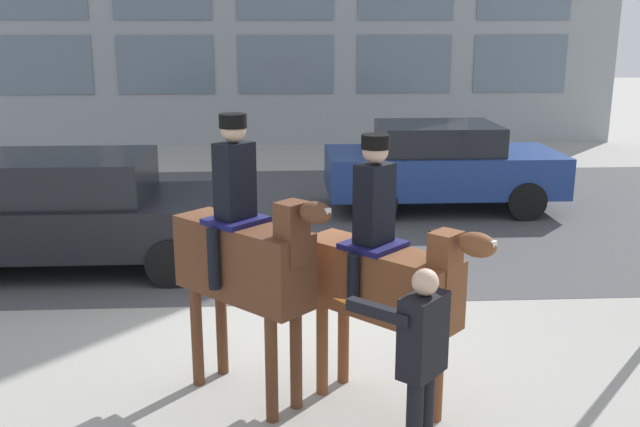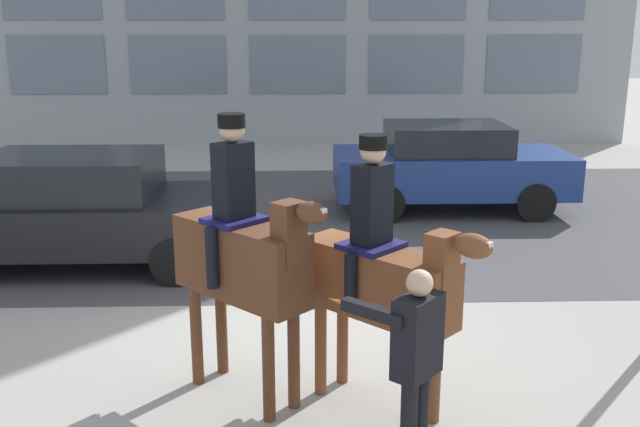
# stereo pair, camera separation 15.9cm
# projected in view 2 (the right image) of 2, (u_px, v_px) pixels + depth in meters

# --- Properties ---
(ground_plane) EXTENTS (80.00, 80.00, 0.00)m
(ground_plane) POSITION_uv_depth(u_px,v_px,m) (301.00, 321.00, 8.37)
(ground_plane) COLOR #9E9B93
(road_surface) EXTENTS (19.20, 8.50, 0.01)m
(road_surface) POSITION_uv_depth(u_px,v_px,m) (299.00, 216.00, 12.96)
(road_surface) COLOR #444447
(road_surface) RESTS_ON ground_plane
(mounted_horse_lead) EXTENTS (1.45, 1.43, 2.63)m
(mounted_horse_lead) POSITION_uv_depth(u_px,v_px,m) (243.00, 254.00, 6.33)
(mounted_horse_lead) COLOR #59331E
(mounted_horse_lead) RESTS_ON ground_plane
(mounted_horse_companion) EXTENTS (1.51, 1.51, 2.48)m
(mounted_horse_companion) POSITION_uv_depth(u_px,v_px,m) (380.00, 275.00, 6.14)
(mounted_horse_companion) COLOR brown
(mounted_horse_companion) RESTS_ON ground_plane
(pedestrian_bystander) EXTENTS (0.88, 0.58, 1.65)m
(pedestrian_bystander) POSITION_uv_depth(u_px,v_px,m) (414.00, 357.00, 5.29)
(pedestrian_bystander) COLOR black
(pedestrian_bystander) RESTS_ON ground_plane
(street_car_near_lane) EXTENTS (4.74, 2.07, 1.61)m
(street_car_near_lane) POSITION_uv_depth(u_px,v_px,m) (79.00, 209.00, 10.17)
(street_car_near_lane) COLOR black
(street_car_near_lane) RESTS_ON ground_plane
(street_car_far_lane) EXTENTS (4.30, 2.01, 1.62)m
(street_car_far_lane) POSITION_uv_depth(u_px,v_px,m) (450.00, 166.00, 13.25)
(street_car_far_lane) COLOR navy
(street_car_far_lane) RESTS_ON ground_plane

